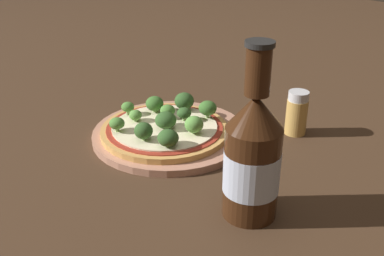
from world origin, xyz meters
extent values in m
plane|color=#3D2819|center=(0.00, 0.00, 0.00)|extent=(3.00, 3.00, 0.00)
cylinder|color=tan|center=(0.00, -0.01, 0.01)|extent=(0.27, 0.27, 0.01)
cylinder|color=tan|center=(0.00, -0.03, 0.02)|extent=(0.22, 0.22, 0.01)
cylinder|color=maroon|center=(0.00, -0.03, 0.02)|extent=(0.20, 0.20, 0.00)
cylinder|color=beige|center=(0.00, -0.03, 0.02)|extent=(0.18, 0.18, 0.00)
cylinder|color=#89A866|center=(-0.05, -0.05, 0.03)|extent=(0.01, 0.01, 0.01)
ellipsoid|color=#568E3D|center=(-0.05, -0.05, 0.04)|extent=(0.02, 0.02, 0.02)
cylinder|color=#89A866|center=(0.01, -0.03, 0.03)|extent=(0.01, 0.01, 0.01)
ellipsoid|color=#2D5123|center=(0.01, -0.03, 0.04)|extent=(0.04, 0.04, 0.03)
cylinder|color=#89A866|center=(0.01, 0.01, 0.03)|extent=(0.01, 0.01, 0.01)
ellipsoid|color=#2D5123|center=(0.01, 0.01, 0.04)|extent=(0.02, 0.02, 0.02)
cylinder|color=#89A866|center=(0.06, -0.07, 0.03)|extent=(0.01, 0.01, 0.01)
ellipsoid|color=#2D5123|center=(0.06, -0.07, 0.04)|extent=(0.03, 0.03, 0.03)
cylinder|color=#89A866|center=(-0.08, -0.04, 0.03)|extent=(0.01, 0.01, 0.01)
ellipsoid|color=#477A33|center=(-0.08, -0.04, 0.04)|extent=(0.02, 0.02, 0.02)
cylinder|color=#89A866|center=(-0.03, 0.04, 0.03)|extent=(0.01, 0.01, 0.01)
ellipsoid|color=#2D5123|center=(-0.03, 0.04, 0.04)|extent=(0.04, 0.04, 0.03)
cylinder|color=#89A866|center=(0.03, 0.05, 0.03)|extent=(0.01, 0.01, 0.01)
ellipsoid|color=#386628|center=(0.03, 0.05, 0.04)|extent=(0.03, 0.03, 0.03)
cylinder|color=#89A866|center=(0.06, -0.01, 0.03)|extent=(0.01, 0.01, 0.01)
ellipsoid|color=#568E3D|center=(0.06, -0.01, 0.04)|extent=(0.03, 0.03, 0.03)
cylinder|color=#89A866|center=(-0.04, -0.10, 0.03)|extent=(0.01, 0.01, 0.01)
ellipsoid|color=#477A33|center=(-0.04, -0.10, 0.04)|extent=(0.03, 0.03, 0.02)
cylinder|color=#89A866|center=(0.02, -0.08, 0.03)|extent=(0.01, 0.01, 0.01)
ellipsoid|color=#2D5123|center=(0.02, -0.08, 0.04)|extent=(0.03, 0.03, 0.03)
cylinder|color=#89A866|center=(-0.06, 0.00, 0.03)|extent=(0.01, 0.01, 0.01)
ellipsoid|color=#386628|center=(-0.06, 0.00, 0.04)|extent=(0.03, 0.03, 0.03)
cylinder|color=#89A866|center=(-0.02, 0.00, 0.03)|extent=(0.01, 0.01, 0.01)
ellipsoid|color=#477A33|center=(-0.02, 0.00, 0.04)|extent=(0.03, 0.03, 0.02)
cylinder|color=#381E0F|center=(0.23, -0.09, 0.06)|extent=(0.07, 0.07, 0.12)
cylinder|color=#B2BCD1|center=(0.23, -0.09, 0.06)|extent=(0.07, 0.07, 0.05)
cone|color=#381E0F|center=(0.23, -0.09, 0.14)|extent=(0.07, 0.07, 0.04)
cylinder|color=#381E0F|center=(0.23, -0.09, 0.19)|extent=(0.03, 0.03, 0.06)
cylinder|color=black|center=(0.23, -0.09, 0.22)|extent=(0.03, 0.03, 0.01)
cylinder|color=tan|center=(0.14, 0.15, 0.03)|extent=(0.04, 0.04, 0.06)
cylinder|color=silver|center=(0.14, 0.15, 0.07)|extent=(0.03, 0.03, 0.02)
camera|label=1|loc=(0.52, -0.48, 0.35)|focal=42.00mm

